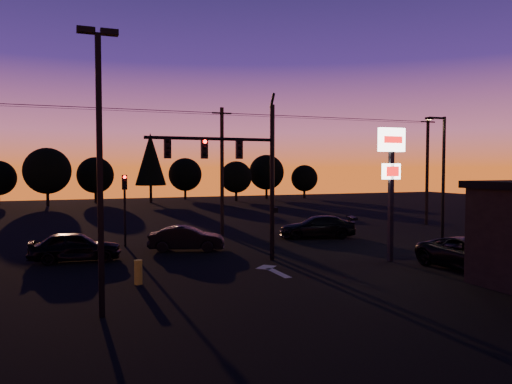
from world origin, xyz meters
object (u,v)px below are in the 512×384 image
pylon_sign (391,165)px  car_right (317,227)px  parking_lot_light (100,153)px  car_left (75,246)px  bollard (138,272)px  car_mid (187,238)px  suv_parked (474,255)px  traffic_signal_mast (243,165)px  secondary_signal (125,199)px  streetlight (442,173)px

pylon_sign → car_right: 9.87m
parking_lot_light → car_left: 11.35m
pylon_sign → bollard: size_ratio=6.77×
parking_lot_light → bollard: (1.76, 4.12, -4.77)m
parking_lot_light → bollard: bearing=66.9°
car_mid → suv_parked: (10.99, -10.45, 0.05)m
parking_lot_light → pylon_sign: parking_lot_light is taller
traffic_signal_mast → bollard: bearing=-153.0°
car_left → car_right: car_left is taller
pylon_sign → bollard: pylon_sign is taller
traffic_signal_mast → parking_lot_light: size_ratio=0.94×
parking_lot_light → car_right: parking_lot_light is taller
suv_parked → parking_lot_light: bearing=-179.4°
parking_lot_light → bollard: parking_lot_light is taller
car_right → car_left: bearing=-62.1°
bollard → suv_parked: bearing=-11.7°
pylon_sign → car_mid: size_ratio=1.58×
secondary_signal → pylon_sign: size_ratio=0.64×
bollard → car_right: car_right is taller
traffic_signal_mast → car_mid: traffic_signal_mast is taller
bollard → car_mid: size_ratio=0.23×
parking_lot_light → suv_parked: parking_lot_light is taller
car_mid → pylon_sign: bearing=-109.4°
parking_lot_light → secondary_signal: bearing=80.2°
suv_parked → secondary_signal: bearing=133.3°
secondary_signal → pylon_sign: (12.00, -9.99, 2.05)m
traffic_signal_mast → secondary_signal: (-4.90, 7.49, -2.07)m
secondary_signal → car_mid: size_ratio=1.01×
secondary_signal → car_mid: 4.80m
pylon_sign → car_right: pylon_sign is taller
car_mid → car_right: bearing=-59.8°
car_right → pylon_sign: bearing=12.7°
traffic_signal_mast → streetlight: bearing=6.1°
traffic_signal_mast → car_mid: (-1.81, 4.51, -4.23)m
secondary_signal → bollard: size_ratio=4.33×
bollard → car_mid: bearing=62.6°
bollard → suv_parked: 15.14m
pylon_sign → streetlight: size_ratio=0.85×
traffic_signal_mast → streetlight: traffic_signal_mast is taller
parking_lot_light → car_right: bearing=41.5°
streetlight → car_mid: (-15.82, 3.00, -3.71)m
secondary_signal → suv_parked: (14.08, -13.44, -2.10)m
streetlight → bollard: bearing=-167.4°
car_right → traffic_signal_mast: bearing=-33.4°
secondary_signal → car_left: (-2.97, -4.08, -2.09)m
streetlight → car_left: size_ratio=1.77×
car_right → suv_parked: (1.42, -12.38, 0.01)m
secondary_signal → parking_lot_light: (-2.50, -14.49, 2.41)m
bollard → car_right: size_ratio=0.19×
car_right → parking_lot_light: bearing=-31.5°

